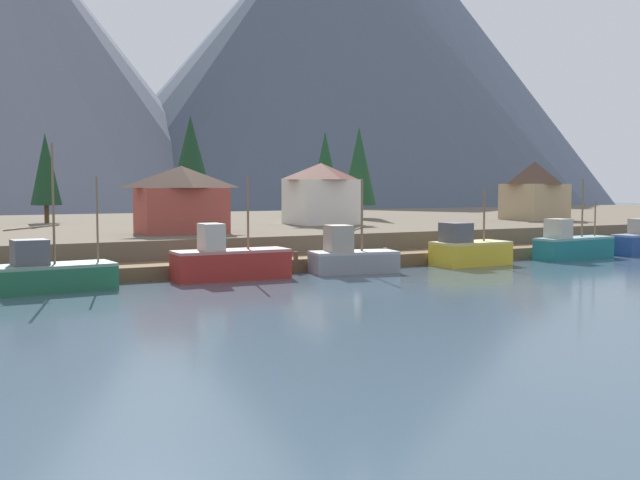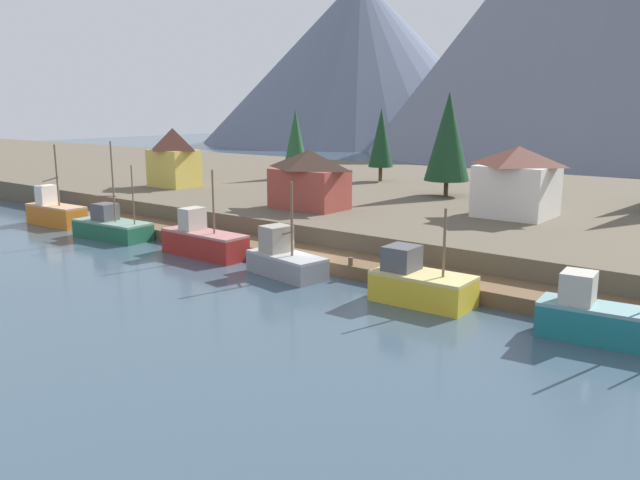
{
  "view_description": "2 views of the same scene",
  "coord_description": "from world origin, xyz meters",
  "px_view_note": "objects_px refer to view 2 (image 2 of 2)",
  "views": [
    {
      "loc": [
        -29.89,
        -52.76,
        6.68
      ],
      "look_at": [
        -0.6,
        2.68,
        2.2
      ],
      "focal_mm": 43.92,
      "sensor_mm": 36.0,
      "label": 1
    },
    {
      "loc": [
        30.23,
        -36.65,
        12.36
      ],
      "look_at": [
        -0.02,
        1.69,
        2.13
      ],
      "focal_mm": 35.83,
      "sensor_mm": 36.0,
      "label": 2
    }
  ],
  "objects_px": {
    "house_red": "(309,179)",
    "house_yellow": "(174,157)",
    "house_white": "(517,181)",
    "fishing_boat_green": "(112,227)",
    "fishing_boat_red": "(203,241)",
    "fishing_boat_yellow": "(420,284)",
    "conifer_mid_right": "(448,136)",
    "conifer_back_left": "(295,137)",
    "fishing_boat_orange": "(55,213)",
    "fishing_boat_grey": "(285,259)",
    "fishing_boat_teal": "(614,322)",
    "conifer_near_right": "(381,138)"
  },
  "relations": [
    {
      "from": "house_white",
      "to": "conifer_near_right",
      "type": "bearing_deg",
      "value": 147.37
    },
    {
      "from": "house_white",
      "to": "fishing_boat_green",
      "type": "bearing_deg",
      "value": -144.94
    },
    {
      "from": "fishing_boat_red",
      "to": "conifer_near_right",
      "type": "distance_m",
      "value": 38.52
    },
    {
      "from": "fishing_boat_teal",
      "to": "conifer_back_left",
      "type": "relative_size",
      "value": 0.88
    },
    {
      "from": "fishing_boat_green",
      "to": "conifer_back_left",
      "type": "distance_m",
      "value": 34.89
    },
    {
      "from": "fishing_boat_teal",
      "to": "conifer_mid_right",
      "type": "height_order",
      "value": "conifer_mid_right"
    },
    {
      "from": "house_red",
      "to": "conifer_near_right",
      "type": "distance_m",
      "value": 25.41
    },
    {
      "from": "fishing_boat_grey",
      "to": "conifer_back_left",
      "type": "bearing_deg",
      "value": 139.12
    },
    {
      "from": "conifer_near_right",
      "to": "fishing_boat_green",
      "type": "bearing_deg",
      "value": -98.87
    },
    {
      "from": "fishing_boat_yellow",
      "to": "house_white",
      "type": "bearing_deg",
      "value": 94.96
    },
    {
      "from": "fishing_boat_red",
      "to": "fishing_boat_grey",
      "type": "bearing_deg",
      "value": -1.99
    },
    {
      "from": "house_white",
      "to": "house_red",
      "type": "relative_size",
      "value": 0.88
    },
    {
      "from": "fishing_boat_teal",
      "to": "conifer_near_right",
      "type": "xyz_separation_m",
      "value": [
        -39.11,
        37.55,
        7.07
      ]
    },
    {
      "from": "fishing_boat_red",
      "to": "conifer_mid_right",
      "type": "xyz_separation_m",
      "value": [
        7.19,
        29.64,
        7.85
      ]
    },
    {
      "from": "fishing_boat_green",
      "to": "fishing_boat_teal",
      "type": "bearing_deg",
      "value": -3.72
    },
    {
      "from": "fishing_boat_grey",
      "to": "house_red",
      "type": "distance_m",
      "value": 16.76
    },
    {
      "from": "house_white",
      "to": "house_yellow",
      "type": "bearing_deg",
      "value": -173.24
    },
    {
      "from": "conifer_near_right",
      "to": "conifer_back_left",
      "type": "xyz_separation_m",
      "value": [
        -11.48,
        -4.1,
        -0.11
      ]
    },
    {
      "from": "fishing_boat_grey",
      "to": "house_yellow",
      "type": "xyz_separation_m",
      "value": [
        -33.11,
        16.76,
        5.02
      ]
    },
    {
      "from": "fishing_boat_yellow",
      "to": "conifer_back_left",
      "type": "distance_m",
      "value": 51.82
    },
    {
      "from": "fishing_boat_yellow",
      "to": "conifer_mid_right",
      "type": "xyz_separation_m",
      "value": [
        -13.71,
        29.93,
        7.87
      ]
    },
    {
      "from": "fishing_boat_orange",
      "to": "fishing_boat_grey",
      "type": "height_order",
      "value": "fishing_boat_orange"
    },
    {
      "from": "fishing_boat_red",
      "to": "fishing_boat_orange",
      "type": "bearing_deg",
      "value": -178.77
    },
    {
      "from": "fishing_boat_red",
      "to": "fishing_boat_grey",
      "type": "relative_size",
      "value": 1.16
    },
    {
      "from": "house_yellow",
      "to": "conifer_back_left",
      "type": "relative_size",
      "value": 0.77
    },
    {
      "from": "fishing_boat_red",
      "to": "fishing_boat_yellow",
      "type": "relative_size",
      "value": 1.28
    },
    {
      "from": "fishing_boat_green",
      "to": "fishing_boat_teal",
      "type": "relative_size",
      "value": 1.1
    },
    {
      "from": "house_yellow",
      "to": "conifer_mid_right",
      "type": "height_order",
      "value": "conifer_mid_right"
    },
    {
      "from": "house_red",
      "to": "house_yellow",
      "type": "bearing_deg",
      "value": 172.71
    },
    {
      "from": "fishing_boat_teal",
      "to": "conifer_near_right",
      "type": "distance_m",
      "value": 54.68
    },
    {
      "from": "house_yellow",
      "to": "conifer_near_right",
      "type": "xyz_separation_m",
      "value": [
        17.01,
        21.05,
        2.06
      ]
    },
    {
      "from": "fishing_boat_teal",
      "to": "conifer_mid_right",
      "type": "relative_size",
      "value": 0.73
    },
    {
      "from": "conifer_mid_right",
      "to": "conifer_back_left",
      "type": "xyz_separation_m",
      "value": [
        -25.21,
        3.57,
        -0.95
      ]
    },
    {
      "from": "fishing_boat_orange",
      "to": "fishing_boat_red",
      "type": "relative_size",
      "value": 1.04
    },
    {
      "from": "fishing_boat_red",
      "to": "house_white",
      "type": "bearing_deg",
      "value": 49.9
    },
    {
      "from": "fishing_boat_green",
      "to": "fishing_boat_yellow",
      "type": "relative_size",
      "value": 1.44
    },
    {
      "from": "fishing_boat_orange",
      "to": "house_white",
      "type": "distance_m",
      "value": 47.1
    },
    {
      "from": "conifer_back_left",
      "to": "house_yellow",
      "type": "bearing_deg",
      "value": -108.06
    },
    {
      "from": "fishing_boat_orange",
      "to": "conifer_back_left",
      "type": "distance_m",
      "value": 34.38
    },
    {
      "from": "conifer_near_right",
      "to": "conifer_back_left",
      "type": "height_order",
      "value": "conifer_near_right"
    },
    {
      "from": "fishing_boat_grey",
      "to": "conifer_mid_right",
      "type": "height_order",
      "value": "conifer_mid_right"
    },
    {
      "from": "fishing_boat_green",
      "to": "house_red",
      "type": "height_order",
      "value": "fishing_boat_green"
    },
    {
      "from": "fishing_boat_orange",
      "to": "conifer_back_left",
      "type": "relative_size",
      "value": 0.9
    },
    {
      "from": "fishing_boat_orange",
      "to": "conifer_mid_right",
      "type": "xyz_separation_m",
      "value": [
        30.41,
        29.72,
        7.78
      ]
    },
    {
      "from": "fishing_boat_red",
      "to": "conifer_mid_right",
      "type": "relative_size",
      "value": 0.72
    },
    {
      "from": "fishing_boat_teal",
      "to": "conifer_near_right",
      "type": "relative_size",
      "value": 0.87
    },
    {
      "from": "fishing_boat_green",
      "to": "fishing_boat_red",
      "type": "xyz_separation_m",
      "value": [
        12.44,
        0.49,
        0.19
      ]
    },
    {
      "from": "conifer_mid_right",
      "to": "conifer_back_left",
      "type": "bearing_deg",
      "value": 171.94
    },
    {
      "from": "house_yellow",
      "to": "fishing_boat_teal",
      "type": "bearing_deg",
      "value": -16.39
    },
    {
      "from": "fishing_boat_green",
      "to": "house_yellow",
      "type": "bearing_deg",
      "value": 119.53
    }
  ]
}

